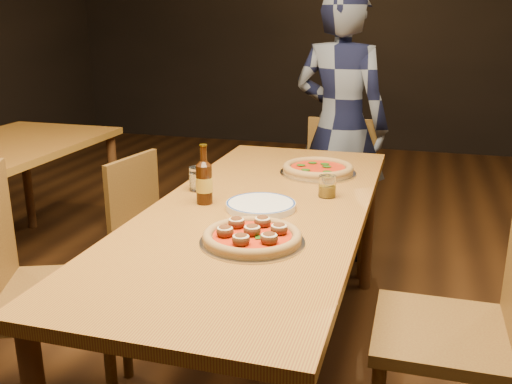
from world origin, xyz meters
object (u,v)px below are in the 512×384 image
(water_glass, at_px, (199,179))
(chair_main_sw, at_px, (166,237))
(pizza_margherita, at_px, (318,169))
(plate_stack, at_px, (261,206))
(amber_glass, at_px, (327,186))
(beer_bottle, at_px, (204,183))
(chair_end, at_px, (336,192))
(pizza_meatball, at_px, (252,236))
(chair_main_e, at_px, (444,331))
(diner, at_px, (340,126))
(table_main, at_px, (260,223))
(chair_main_nw, at_px, (58,294))

(water_glass, bearing_deg, chair_main_sw, 138.88)
(pizza_margherita, height_order, plate_stack, pizza_margherita)
(amber_glass, bearing_deg, beer_bottle, -153.97)
(chair_end, bearing_deg, pizza_meatball, -92.13)
(chair_main_e, height_order, diner, diner)
(table_main, height_order, diner, diner)
(plate_stack, bearing_deg, diner, 86.35)
(chair_end, xyz_separation_m, water_glass, (-0.42, -1.11, 0.35))
(chair_main_nw, xyz_separation_m, pizza_margherita, (0.76, 0.94, 0.28))
(beer_bottle, bearing_deg, chair_end, 75.29)
(pizza_margherita, bearing_deg, table_main, -103.98)
(amber_glass, bearing_deg, table_main, -140.75)
(chair_main_nw, bearing_deg, water_glass, -53.42)
(water_glass, xyz_separation_m, diner, (0.41, 1.27, 0.01))
(table_main, xyz_separation_m, amber_glass, (0.23, 0.19, 0.12))
(diner, bearing_deg, table_main, 101.07)
(chair_main_nw, xyz_separation_m, pizza_meatball, (0.71, 0.05, 0.28))
(pizza_meatball, height_order, pizza_margherita, pizza_meatball)
(chair_main_e, height_order, chair_end, chair_main_e)
(beer_bottle, bearing_deg, diner, 77.41)
(chair_main_e, distance_m, pizza_meatball, 0.69)
(plate_stack, bearing_deg, chair_main_e, -18.79)
(water_glass, xyz_separation_m, amber_glass, (0.53, 0.06, -0.01))
(chair_main_nw, bearing_deg, pizza_margherita, -61.23)
(chair_main_sw, bearing_deg, chair_main_nw, -174.54)
(beer_bottle, distance_m, water_glass, 0.18)
(plate_stack, distance_m, water_glass, 0.36)
(chair_main_nw, bearing_deg, pizza_meatball, -107.91)
(diner, bearing_deg, water_glass, 87.66)
(chair_main_e, bearing_deg, water_glass, -111.96)
(chair_main_nw, height_order, amber_glass, chair_main_nw)
(diner, bearing_deg, pizza_meatball, 104.51)
(chair_main_sw, distance_m, diner, 1.29)
(chair_main_e, xyz_separation_m, amber_glass, (-0.47, 0.45, 0.32))
(chair_main_nw, bearing_deg, amber_glass, -77.11)
(beer_bottle, distance_m, amber_glass, 0.49)
(chair_end, relative_size, water_glass, 9.09)
(plate_stack, bearing_deg, pizza_meatball, -78.96)
(water_glass, distance_m, diner, 1.33)
(pizza_margherita, bearing_deg, diner, 91.61)
(chair_main_nw, bearing_deg, plate_stack, -81.48)
(pizza_meatball, height_order, plate_stack, pizza_meatball)
(table_main, height_order, chair_end, chair_end)
(chair_main_sw, bearing_deg, beer_bottle, -128.49)
(pizza_meatball, bearing_deg, water_glass, 127.50)
(plate_stack, bearing_deg, beer_bottle, 178.69)
(chair_main_sw, height_order, plate_stack, chair_main_sw)
(pizza_margherita, distance_m, beer_bottle, 0.65)
(table_main, height_order, chair_main_nw, chair_main_nw)
(chair_main_nw, bearing_deg, chair_main_e, -105.67)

